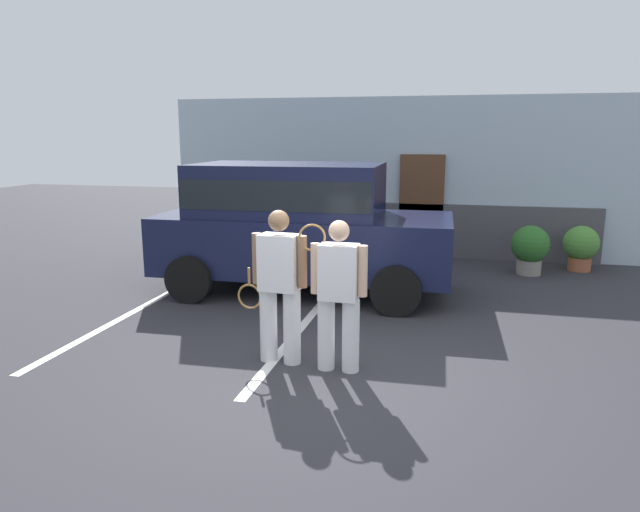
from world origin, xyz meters
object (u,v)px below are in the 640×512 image
Objects in this scene: potted_plant_secondary at (581,246)px; tennis_player_man at (279,285)px; tennis_player_woman at (338,293)px; parked_suv at (298,221)px; potted_plant_by_porch at (530,247)px.

tennis_player_man is at bearing -126.52° from potted_plant_secondary.
tennis_player_woman is 6.60m from potted_plant_secondary.
potted_plant_by_porch is at bearing 27.59° from parked_suv.
tennis_player_man reaches higher than potted_plant_secondary.
tennis_player_man is at bearing -122.15° from potted_plant_by_porch.
potted_plant_secondary is at bearing 28.78° from potted_plant_by_porch.
parked_suv reaches higher than potted_plant_by_porch.
tennis_player_man is 2.02× the size of potted_plant_secondary.
tennis_player_man reaches higher than potted_plant_by_porch.
potted_plant_by_porch is at bearing -117.06° from tennis_player_man.
parked_suv reaches higher than tennis_player_woman.
parked_suv is at bearing -150.82° from potted_plant_by_porch.
tennis_player_man is 6.91m from potted_plant_secondary.
parked_suv is 5.44m from potted_plant_secondary.
parked_suv is 2.99m from tennis_player_man.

